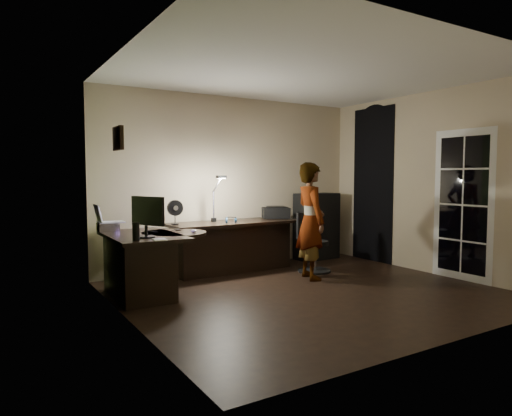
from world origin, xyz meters
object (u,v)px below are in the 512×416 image
desk_left (143,265)px  person (311,221)px  cabinet (317,226)px  office_chair (315,243)px  desk_right (234,247)px  monitor (146,223)px

desk_left → person: size_ratio=0.80×
cabinet → office_chair: cabinet is taller
desk_left → desk_right: (1.62, 0.66, 0.01)m
person → cabinet: bearing=-29.0°
cabinet → office_chair: bearing=-134.5°
desk_right → office_chair: 1.22m
monitor → office_chair: monitor is taller
desk_right → cabinet: cabinet is taller
cabinet → monitor: size_ratio=2.24×
cabinet → desk_right: bearing=-177.7°
desk_right → person: 1.28m
desk_right → office_chair: bearing=-34.1°
desk_left → monitor: 0.63m
monitor → person: 2.37m
monitor → desk_left: bearing=57.4°
cabinet → office_chair: (-0.72, -0.84, -0.13)m
office_chair → person: (-0.33, -0.33, 0.38)m
office_chair → person: bearing=-133.6°
cabinet → person: size_ratio=0.70×
cabinet → monitor: 3.63m
monitor → office_chair: bearing=-16.5°
monitor → person: bearing=-23.5°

